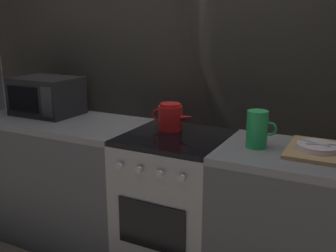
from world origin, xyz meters
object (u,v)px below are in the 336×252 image
object	(u,v)px
pitcher	(257,129)
dish_pile	(318,149)
stove_unit	(175,205)
microwave	(47,96)
kettle	(170,117)

from	to	relation	value
pitcher	dish_pile	bearing A→B (deg)	10.54
pitcher	dish_pile	distance (m)	0.32
stove_unit	microwave	distance (m)	1.23
stove_unit	kettle	bearing A→B (deg)	130.02
stove_unit	pitcher	bearing A→B (deg)	-1.15
kettle	pitcher	xyz separation A→B (m)	(0.57, -0.11, 0.02)
pitcher	kettle	bearing A→B (deg)	168.93
stove_unit	pitcher	xyz separation A→B (m)	(0.49, -0.01, 0.55)
stove_unit	microwave	world-z (taller)	microwave
kettle	dish_pile	xyz separation A→B (m)	(0.88, -0.06, -0.06)
pitcher	stove_unit	bearing A→B (deg)	178.85
dish_pile	microwave	bearing A→B (deg)	179.22
dish_pile	kettle	bearing A→B (deg)	176.40
dish_pile	stove_unit	bearing A→B (deg)	-176.60
stove_unit	dish_pile	xyz separation A→B (m)	(0.79, 0.05, 0.47)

